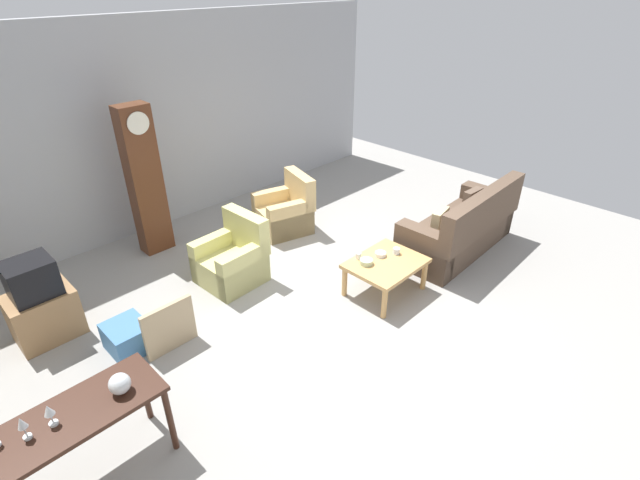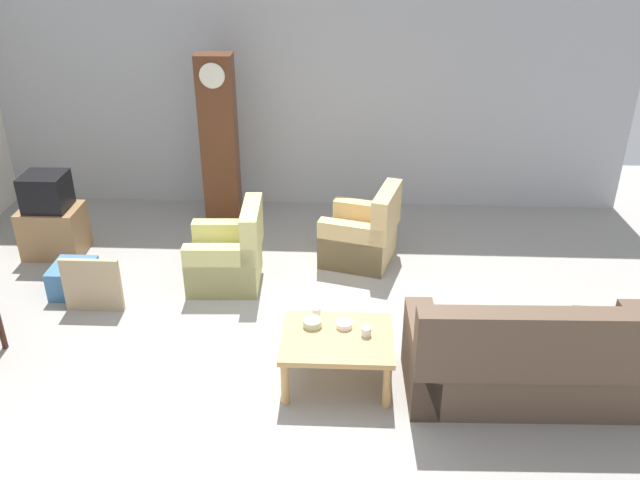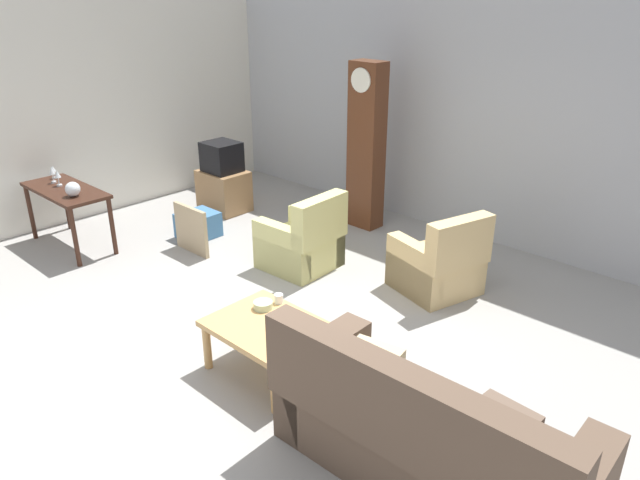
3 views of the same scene
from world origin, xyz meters
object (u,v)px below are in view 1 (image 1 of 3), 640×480
(glass_dome_cloche, at_px, (120,384))
(framed_picture_leaning, at_px, (170,328))
(cup_blue_rimmed, at_px, (396,251))
(wine_glass_short, at_px, (49,412))
(armchair_olive_near, at_px, (233,260))
(wine_glass_mid, at_px, (22,425))
(tv_crt, at_px, (31,278))
(coffee_table_wood, at_px, (386,266))
(bowl_shallow_green, at_px, (366,262))
(tv_stand_cabinet, at_px, (45,315))
(couch_floral, at_px, (461,229))
(armchair_olive_far, at_px, (285,212))
(storage_box_blue, at_px, (128,337))
(console_table_dark, at_px, (78,423))
(grandfather_clock, at_px, (145,182))
(bowl_white_stacked, at_px, (380,254))
(cup_white_porcelain, at_px, (358,256))

(glass_dome_cloche, bearing_deg, framed_picture_leaning, 47.43)
(cup_blue_rimmed, xyz_separation_m, wine_glass_short, (-4.16, 0.07, 0.38))
(armchair_olive_near, bearing_deg, wine_glass_mid, -151.94)
(tv_crt, bearing_deg, coffee_table_wood, -33.15)
(glass_dome_cloche, distance_m, bowl_shallow_green, 3.22)
(bowl_shallow_green, bearing_deg, armchair_olive_near, 123.87)
(tv_stand_cabinet, bearing_deg, wine_glass_short, -103.31)
(coffee_table_wood, height_order, framed_picture_leaning, framed_picture_leaning)
(glass_dome_cloche, bearing_deg, tv_crt, 89.84)
(couch_floral, distance_m, armchair_olive_near, 3.38)
(armchair_olive_near, relative_size, armchair_olive_far, 0.95)
(framed_picture_leaning, xyz_separation_m, cup_blue_rimmed, (2.77, -0.99, 0.21))
(tv_crt, height_order, framed_picture_leaning, tv_crt)
(glass_dome_cloche, relative_size, wine_glass_mid, 0.83)
(tv_crt, height_order, storage_box_blue, tv_crt)
(tv_crt, height_order, wine_glass_mid, tv_crt)
(couch_floral, height_order, glass_dome_cloche, couch_floral)
(tv_stand_cabinet, bearing_deg, framed_picture_leaning, -53.65)
(coffee_table_wood, relative_size, wine_glass_short, 4.83)
(tv_stand_cabinet, bearing_deg, bowl_shallow_green, -33.10)
(tv_stand_cabinet, relative_size, framed_picture_leaning, 1.13)
(glass_dome_cloche, bearing_deg, bowl_shallow_green, 1.85)
(console_table_dark, bearing_deg, wine_glass_mid, 177.90)
(storage_box_blue, bearing_deg, cup_blue_rimmed, -23.17)
(grandfather_clock, height_order, wine_glass_short, grandfather_clock)
(coffee_table_wood, height_order, tv_crt, tv_crt)
(console_table_dark, distance_m, tv_stand_cabinet, 2.19)
(tv_stand_cabinet, bearing_deg, bowl_white_stacked, -31.02)
(coffee_table_wood, bearing_deg, framed_picture_leaning, 157.99)
(couch_floral, height_order, armchair_olive_near, couch_floral)
(console_table_dark, height_order, bowl_shallow_green, console_table_dark)
(armchair_olive_far, height_order, cup_white_porcelain, armchair_olive_far)
(console_table_dark, xyz_separation_m, glass_dome_cloche, (0.35, -0.06, 0.20))
(armchair_olive_far, distance_m, bowl_shallow_green, 2.13)
(storage_box_blue, bearing_deg, wine_glass_mid, -134.42)
(grandfather_clock, distance_m, storage_box_blue, 2.42)
(bowl_shallow_green, relative_size, wine_glass_mid, 0.80)
(couch_floral, distance_m, bowl_white_stacked, 1.62)
(couch_floral, bearing_deg, tv_crt, 155.01)
(couch_floral, bearing_deg, console_table_dark, 177.55)
(armchair_olive_near, bearing_deg, bowl_white_stacked, -49.47)
(armchair_olive_far, distance_m, cup_white_porcelain, 1.97)
(coffee_table_wood, height_order, tv_stand_cabinet, tv_stand_cabinet)
(couch_floral, bearing_deg, grandfather_clock, 134.12)
(grandfather_clock, xyz_separation_m, framed_picture_leaning, (-0.98, -2.14, -0.80))
(armchair_olive_near, distance_m, glass_dome_cloche, 2.77)
(console_table_dark, height_order, cup_white_porcelain, console_table_dark)
(wine_glass_mid, bearing_deg, cup_white_porcelain, 2.87)
(grandfather_clock, relative_size, cup_white_porcelain, 26.07)
(cup_blue_rimmed, bearing_deg, bowl_white_stacked, 148.98)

